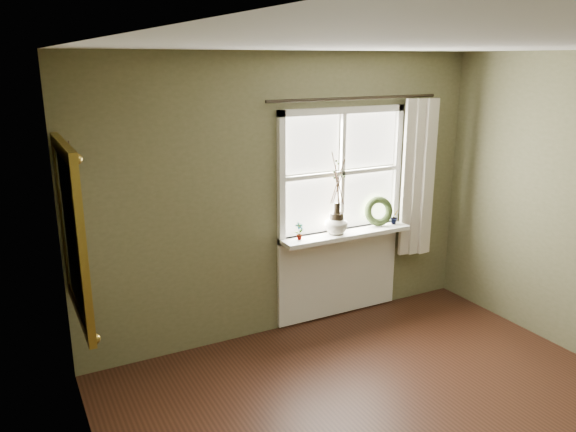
% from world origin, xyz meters
% --- Properties ---
extents(ceiling, '(4.50, 4.50, 0.00)m').
position_xyz_m(ceiling, '(0.00, 0.00, 2.60)').
color(ceiling, silver).
rests_on(ceiling, ground).
extents(wall_back, '(4.00, 0.10, 2.60)m').
position_xyz_m(wall_back, '(0.00, 2.30, 1.30)').
color(wall_back, '#686845').
rests_on(wall_back, ground).
extents(wall_left, '(0.10, 4.50, 2.60)m').
position_xyz_m(wall_left, '(-2.05, 0.00, 1.30)').
color(wall_left, '#686845').
rests_on(wall_left, ground).
extents(window_frame, '(1.36, 0.06, 1.24)m').
position_xyz_m(window_frame, '(0.55, 2.23, 1.48)').
color(window_frame, white).
rests_on(window_frame, wall_back).
extents(window_sill, '(1.36, 0.26, 0.04)m').
position_xyz_m(window_sill, '(0.55, 2.12, 0.90)').
color(window_sill, white).
rests_on(window_sill, wall_back).
extents(window_apron, '(1.36, 0.04, 0.88)m').
position_xyz_m(window_apron, '(0.55, 2.23, 0.46)').
color(window_apron, white).
rests_on(window_apron, ground).
extents(dark_jug, '(0.18, 0.18, 0.20)m').
position_xyz_m(dark_jug, '(0.44, 2.12, 1.02)').
color(dark_jug, black).
rests_on(dark_jug, window_sill).
extents(cream_vase, '(0.24, 0.24, 0.23)m').
position_xyz_m(cream_vase, '(0.43, 2.12, 1.03)').
color(cream_vase, beige).
rests_on(cream_vase, window_sill).
extents(wreath, '(0.32, 0.19, 0.31)m').
position_xyz_m(wreath, '(0.96, 2.16, 1.03)').
color(wreath, '#2E3F1C').
rests_on(wreath, window_sill).
extents(potted_plant_left, '(0.09, 0.07, 0.17)m').
position_xyz_m(potted_plant_left, '(0.03, 2.12, 1.00)').
color(potted_plant_left, '#2E3F1C').
rests_on(potted_plant_left, window_sill).
extents(potted_plant_right, '(0.09, 0.08, 0.15)m').
position_xyz_m(potted_plant_right, '(1.13, 2.12, 0.99)').
color(potted_plant_right, '#2E3F1C').
rests_on(potted_plant_right, window_sill).
extents(curtain, '(0.36, 0.12, 1.59)m').
position_xyz_m(curtain, '(1.39, 2.13, 1.37)').
color(curtain, beige).
rests_on(curtain, wall_back).
extents(curtain_rod, '(1.84, 0.03, 0.03)m').
position_xyz_m(curtain_rod, '(0.65, 2.17, 2.18)').
color(curtain_rod, black).
rests_on(curtain_rod, wall_back).
extents(gilt_mirror, '(0.10, 1.04, 1.25)m').
position_xyz_m(gilt_mirror, '(-1.96, 1.70, 1.40)').
color(gilt_mirror, white).
rests_on(gilt_mirror, wall_left).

